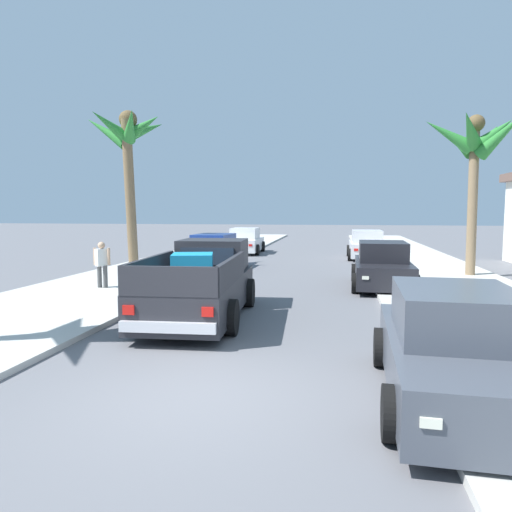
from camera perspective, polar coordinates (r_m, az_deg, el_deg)
name	(u,v)px	position (r m, az deg, el deg)	size (l,w,h in m)	color
ground_plane	(197,395)	(6.89, -7.19, -16.46)	(160.00, 160.00, 0.00)	slate
sidewalk_left	(152,272)	(19.75, -12.55, -1.91)	(4.94, 60.00, 0.12)	beige
sidewalk_right	(437,279)	(18.65, 21.13, -2.59)	(4.94, 60.00, 0.12)	beige
curb_left	(177,273)	(19.37, -9.61, -2.03)	(0.16, 60.00, 0.10)	silver
curb_right	(407,278)	(18.46, 17.86, -2.59)	(0.16, 60.00, 0.10)	silver
pickup_truck	(202,284)	(11.43, -6.62, -3.46)	(2.43, 5.31, 1.80)	#28282D
car_left_near	(455,350)	(6.95, 23.10, -10.46)	(2.16, 4.32, 1.54)	#474C56
car_right_near	(214,252)	(21.17, -5.09, 0.47)	(2.18, 4.33, 1.54)	navy
car_left_mid	(382,266)	(16.28, 15.14, -1.22)	(2.11, 4.30, 1.54)	black
car_right_mid	(367,245)	(25.82, 13.32, 1.25)	(2.03, 4.26, 1.54)	silver
car_left_far	(245,242)	(28.39, -1.32, 1.78)	(2.12, 4.30, 1.54)	silver
palm_tree_right_fore	(128,143)	(21.57, -15.33, 13.09)	(3.63, 3.73, 6.88)	brown
palm_tree_right_mid	(475,145)	(19.91, 25.13, 12.14)	(3.54, 3.94, 6.20)	#846B4C
pedestrian	(102,263)	(15.73, -18.24, -0.81)	(0.57, 0.44, 1.59)	#4C4C4C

